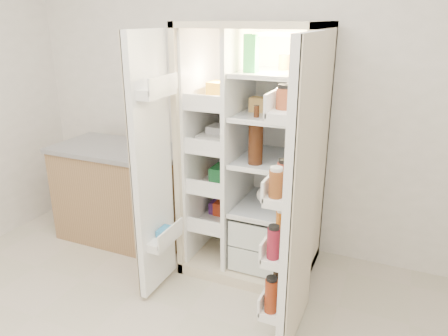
% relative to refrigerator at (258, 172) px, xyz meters
% --- Properties ---
extents(wall_back, '(4.00, 0.02, 2.70)m').
position_rel_refrigerator_xyz_m(wall_back, '(-0.19, 0.35, 0.61)').
color(wall_back, white).
rests_on(wall_back, floor).
extents(refrigerator, '(0.92, 0.70, 1.80)m').
position_rel_refrigerator_xyz_m(refrigerator, '(0.00, 0.00, 0.00)').
color(refrigerator, beige).
rests_on(refrigerator, floor).
extents(freezer_door, '(0.15, 0.40, 1.72)m').
position_rel_refrigerator_xyz_m(freezer_door, '(-0.51, -0.60, 0.15)').
color(freezer_door, white).
rests_on(freezer_door, floor).
extents(fridge_door, '(0.17, 0.58, 1.72)m').
position_rel_refrigerator_xyz_m(fridge_door, '(0.47, -0.70, 0.13)').
color(fridge_door, white).
rests_on(fridge_door, floor).
extents(kitchen_counter, '(1.13, 0.60, 0.82)m').
position_rel_refrigerator_xyz_m(kitchen_counter, '(-1.17, -0.08, -0.33)').
color(kitchen_counter, '#937049').
rests_on(kitchen_counter, floor).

